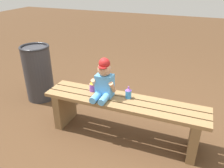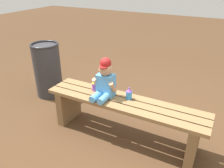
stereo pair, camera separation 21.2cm
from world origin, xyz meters
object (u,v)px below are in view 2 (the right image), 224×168
object	(u,v)px
child_figure	(105,80)
park_bench	(124,112)
sippy_cup_right	(129,94)
trash_bin	(48,70)
sippy_cup_left	(95,85)

from	to	relation	value
child_figure	park_bench	bearing A→B (deg)	0.62
child_figure	sippy_cup_right	size ratio (longest dim) A/B	3.26
park_bench	child_figure	xyz separation A→B (m)	(-0.21, -0.00, 0.31)
park_bench	trash_bin	world-z (taller)	trash_bin
park_bench	trash_bin	xyz separation A→B (m)	(-1.32, 0.36, 0.08)
sippy_cup_left	sippy_cup_right	bearing A→B (deg)	0.00
sippy_cup_left	trash_bin	size ratio (longest dim) A/B	0.17
park_bench	sippy_cup_left	size ratio (longest dim) A/B	13.16
child_figure	sippy_cup_left	xyz separation A→B (m)	(-0.16, 0.06, -0.12)
child_figure	sippy_cup_right	bearing A→B (deg)	14.39
child_figure	trash_bin	distance (m)	1.19
child_figure	sippy_cup_left	distance (m)	0.21
child_figure	sippy_cup_right	world-z (taller)	child_figure
sippy_cup_left	sippy_cup_right	world-z (taller)	same
park_bench	sippy_cup_left	world-z (taller)	sippy_cup_left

